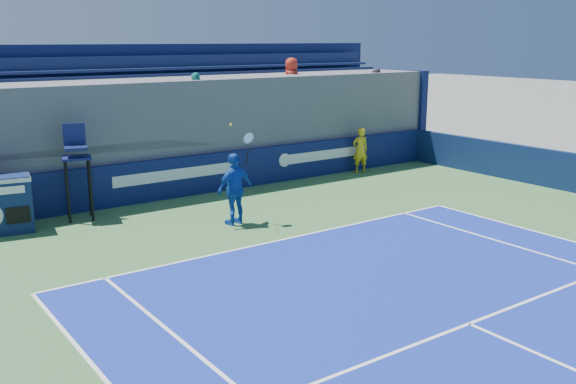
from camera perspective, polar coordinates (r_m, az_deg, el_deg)
ball_person at (r=22.47m, az=6.44°, el=3.72°), size 0.66×0.52×1.57m
back_hoarding at (r=19.11m, az=-9.82°, el=1.28°), size 20.40×0.21×1.20m
match_clock at (r=16.75m, az=-24.04°, el=-0.92°), size 1.42×0.93×1.40m
umpire_chair at (r=17.20m, az=-18.27°, el=2.61°), size 0.85×0.85×2.48m
tennis_player at (r=16.03m, az=-4.73°, el=0.28°), size 1.11×0.59×2.57m
stadium_seating at (r=20.74m, az=-12.46°, el=5.58°), size 21.00×4.05×4.40m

